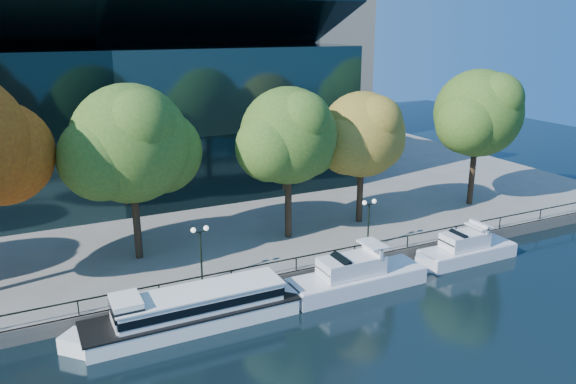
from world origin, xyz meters
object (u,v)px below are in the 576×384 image
tree_4 (364,136)px  lamp_2 (369,213)px  cruiser_far (464,249)px  tree_2 (133,146)px  cruiser_near (352,277)px  tree_5 (480,115)px  lamp_1 (200,241)px  tour_boat (188,310)px  tree_3 (290,138)px

tree_4 → lamp_2: size_ratio=2.90×
cruiser_far → lamp_2: 8.24m
tree_2 → lamp_2: size_ratio=3.28×
cruiser_near → tree_5: bearing=24.9°
tree_2 → lamp_2: bearing=-19.8°
tree_2 → lamp_1: 8.77m
tour_boat → tree_3: size_ratio=1.18×
cruiser_far → tree_3: (-11.21, 8.55, 8.49)m
cruiser_near → tree_5: tree_5 is taller
lamp_2 → cruiser_near: bearing=-135.0°
tree_3 → lamp_1: bearing=-151.9°
cruiser_far → tree_2: bearing=157.7°
cruiser_far → tree_5: bearing=44.2°
tree_5 → tree_4: bearing=178.0°
cruiser_near → lamp_1: lamp_1 is taller
cruiser_far → lamp_2: bearing=152.1°
cruiser_far → tree_5: tree_5 is taller
tree_4 → lamp_1: bearing=-161.5°
tree_5 → lamp_2: bearing=-161.9°
tree_5 → lamp_2: size_ratio=3.27×
tree_2 → tree_3: (12.19, -1.02, -0.27)m
tour_boat → cruiser_far: cruiser_far is taller
cruiser_near → tree_4: 14.23m
cruiser_near → cruiser_far: cruiser_near is taller
tree_2 → cruiser_far: bearing=-22.3°
tree_2 → tree_4: tree_2 is taller
tour_boat → lamp_2: 16.61m
cruiser_near → lamp_2: lamp_2 is taller
tree_3 → lamp_1: tree_3 is taller
lamp_1 → tree_3: bearing=28.1°
cruiser_near → tree_3: bearing=92.6°
tree_2 → lamp_1: tree_2 is taller
cruiser_near → lamp_2: (4.03, 4.04, 2.96)m
lamp_2 → cruiser_far: bearing=-27.9°
tour_boat → tree_4: bearing=26.6°
tree_2 → lamp_1: size_ratio=3.28×
cruiser_near → tree_3: size_ratio=0.90×
cruiser_far → lamp_1: size_ratio=2.29×
cruiser_far → lamp_2: size_ratio=2.29×
tour_boat → lamp_2: (15.91, 3.88, 2.79)m
cruiser_near → lamp_1: (-9.70, 4.04, 2.96)m
tree_5 → lamp_1: size_ratio=3.27×
tree_3 → tree_2: bearing=175.2°
tree_3 → lamp_2: 8.61m
cruiser_far → tree_2: tree_2 is taller
lamp_1 → lamp_2: same height
cruiser_far → lamp_1: 21.03m
tree_4 → lamp_1: size_ratio=2.90×
lamp_1 → lamp_2: size_ratio=1.00×
tree_5 → lamp_1: tree_5 is taller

